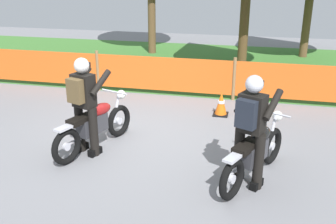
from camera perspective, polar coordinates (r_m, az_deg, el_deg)
ground at (r=7.60m, az=-5.30°, el=-3.46°), size 24.00×24.00×0.02m
grass_verge at (r=13.16m, az=2.93°, el=7.09°), size 24.00×6.90×0.01m
barrier_fence at (r=9.76m, az=-0.68°, el=5.54°), size 10.55×0.08×1.05m
motorcycle_lead at (r=6.03m, az=12.52°, el=-5.77°), size 0.96×1.82×0.93m
motorcycle_trailing at (r=6.98m, az=-10.64°, el=-1.88°), size 0.85×1.88×0.93m
rider_lead at (r=5.65m, az=11.99°, el=-1.99°), size 0.69×0.78×1.69m
rider_trailing at (r=6.67m, az=-12.15°, el=1.52°), size 0.67×0.77×1.69m
traffic_cone at (r=8.57m, az=7.76°, el=1.21°), size 0.32×0.32×0.53m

